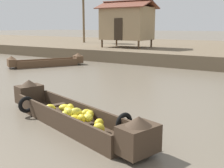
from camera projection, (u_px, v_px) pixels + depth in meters
The scene contains 4 objects.
ground_plane at pixel (137, 91), 12.16m from camera, with size 300.00×300.00×0.00m, color #665B4C.
banana_boat at pixel (71, 115), 7.91m from camera, with size 5.87×2.49×0.92m.
cargo_boat_upstream at pixel (47, 62), 19.70m from camera, with size 3.31×4.89×0.82m.
stilt_house_left at pixel (127, 23), 24.52m from camera, with size 4.70×3.27×3.98m.
Camera 1 is at (5.59, -0.51, 2.74)m, focal length 45.71 mm.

